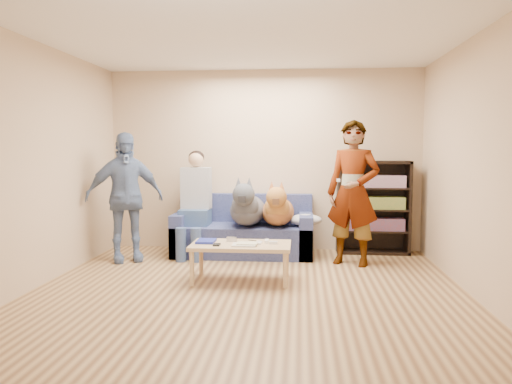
# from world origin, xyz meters

# --- Properties ---
(ground) EXTENTS (5.00, 5.00, 0.00)m
(ground) POSITION_xyz_m (0.00, 0.00, 0.00)
(ground) COLOR brown
(ground) RESTS_ON ground
(ceiling) EXTENTS (5.00, 5.00, 0.00)m
(ceiling) POSITION_xyz_m (0.00, 0.00, 2.60)
(ceiling) COLOR white
(ceiling) RESTS_ON ground
(wall_back) EXTENTS (4.50, 0.00, 4.50)m
(wall_back) POSITION_xyz_m (0.00, 2.50, 1.30)
(wall_back) COLOR tan
(wall_back) RESTS_ON ground
(wall_front) EXTENTS (4.50, 0.00, 4.50)m
(wall_front) POSITION_xyz_m (0.00, -2.50, 1.30)
(wall_front) COLOR tan
(wall_front) RESTS_ON ground
(wall_left) EXTENTS (0.00, 5.00, 5.00)m
(wall_left) POSITION_xyz_m (-2.25, 0.00, 1.30)
(wall_left) COLOR tan
(wall_left) RESTS_ON ground
(wall_right) EXTENTS (0.00, 5.00, 5.00)m
(wall_right) POSITION_xyz_m (2.25, 0.00, 1.30)
(wall_right) COLOR tan
(wall_right) RESTS_ON ground
(blanket) EXTENTS (0.45, 0.38, 0.16)m
(blanket) POSITION_xyz_m (0.60, 1.98, 0.51)
(blanket) COLOR silver
(blanket) RESTS_ON sofa
(person_standing_right) EXTENTS (0.78, 0.66, 1.83)m
(person_standing_right) POSITION_xyz_m (1.19, 1.59, 0.91)
(person_standing_right) COLOR gray
(person_standing_right) RESTS_ON ground
(person_standing_left) EXTENTS (1.06, 0.82, 1.68)m
(person_standing_left) POSITION_xyz_m (-1.75, 1.53, 0.84)
(person_standing_left) COLOR #7384B9
(person_standing_left) RESTS_ON ground
(held_controller) EXTENTS (0.05, 0.13, 0.03)m
(held_controller) POSITION_xyz_m (0.99, 1.39, 1.08)
(held_controller) COLOR white
(held_controller) RESTS_ON person_standing_right
(notebook_blue) EXTENTS (0.20, 0.26, 0.03)m
(notebook_blue) POSITION_xyz_m (-0.52, 0.72, 0.43)
(notebook_blue) COLOR navy
(notebook_blue) RESTS_ON coffee_table
(papers) EXTENTS (0.26, 0.20, 0.02)m
(papers) POSITION_xyz_m (-0.07, 0.57, 0.43)
(papers) COLOR beige
(papers) RESTS_ON coffee_table
(magazine) EXTENTS (0.22, 0.17, 0.01)m
(magazine) POSITION_xyz_m (-0.04, 0.59, 0.44)
(magazine) COLOR beige
(magazine) RESTS_ON coffee_table
(camera_silver) EXTENTS (0.11, 0.06, 0.05)m
(camera_silver) POSITION_xyz_m (-0.24, 0.79, 0.45)
(camera_silver) COLOR #ACACB0
(camera_silver) RESTS_ON coffee_table
(controller_a) EXTENTS (0.04, 0.13, 0.03)m
(controller_a) POSITION_xyz_m (0.16, 0.77, 0.43)
(controller_a) COLOR white
(controller_a) RESTS_ON coffee_table
(controller_b) EXTENTS (0.09, 0.06, 0.03)m
(controller_b) POSITION_xyz_m (0.24, 0.69, 0.43)
(controller_b) COLOR white
(controller_b) RESTS_ON coffee_table
(headphone_cup_a) EXTENTS (0.07, 0.07, 0.02)m
(headphone_cup_a) POSITION_xyz_m (0.08, 0.65, 0.43)
(headphone_cup_a) COLOR white
(headphone_cup_a) RESTS_ON coffee_table
(headphone_cup_b) EXTENTS (0.07, 0.07, 0.02)m
(headphone_cup_b) POSITION_xyz_m (0.08, 0.73, 0.43)
(headphone_cup_b) COLOR silver
(headphone_cup_b) RESTS_ON coffee_table
(pen_orange) EXTENTS (0.13, 0.06, 0.01)m
(pen_orange) POSITION_xyz_m (-0.14, 0.51, 0.42)
(pen_orange) COLOR orange
(pen_orange) RESTS_ON coffee_table
(pen_black) EXTENTS (0.13, 0.08, 0.01)m
(pen_black) POSITION_xyz_m (-0.00, 0.85, 0.42)
(pen_black) COLOR black
(pen_black) RESTS_ON coffee_table
(wallet) EXTENTS (0.07, 0.12, 0.02)m
(wallet) POSITION_xyz_m (-0.37, 0.55, 0.43)
(wallet) COLOR black
(wallet) RESTS_ON coffee_table
(sofa) EXTENTS (1.90, 0.85, 0.82)m
(sofa) POSITION_xyz_m (-0.25, 2.10, 0.28)
(sofa) COLOR #515B93
(sofa) RESTS_ON ground
(person_seated) EXTENTS (0.40, 0.73, 1.47)m
(person_seated) POSITION_xyz_m (-0.91, 1.97, 0.77)
(person_seated) COLOR #3A5780
(person_seated) RESTS_ON sofa
(dog_gray) EXTENTS (0.47, 1.28, 0.69)m
(dog_gray) POSITION_xyz_m (-0.19, 1.91, 0.67)
(dog_gray) COLOR #4C4E57
(dog_gray) RESTS_ON sofa
(dog_tan) EXTENTS (0.44, 1.18, 0.63)m
(dog_tan) POSITION_xyz_m (0.23, 1.94, 0.65)
(dog_tan) COLOR #A56C32
(dog_tan) RESTS_ON sofa
(coffee_table) EXTENTS (1.10, 0.60, 0.42)m
(coffee_table) POSITION_xyz_m (-0.12, 0.67, 0.37)
(coffee_table) COLOR tan
(coffee_table) RESTS_ON ground
(bookshelf) EXTENTS (1.00, 0.34, 1.30)m
(bookshelf) POSITION_xyz_m (1.55, 2.33, 0.68)
(bookshelf) COLOR black
(bookshelf) RESTS_ON ground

